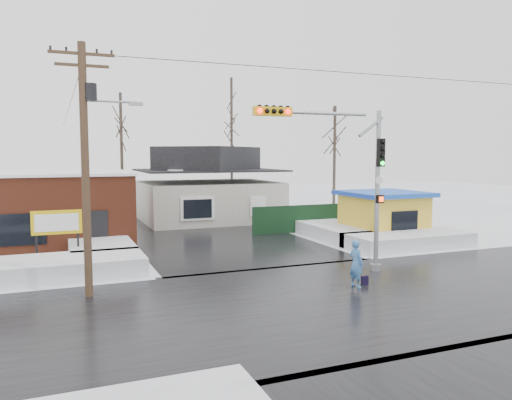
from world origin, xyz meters
name	(u,v)px	position (x,y,z in m)	size (l,w,h in m)	color
ground	(332,299)	(0.00, 0.00, 0.00)	(120.00, 120.00, 0.00)	white
road_ns	(332,298)	(0.00, 0.00, 0.01)	(10.00, 120.00, 0.02)	black
road_ew	(332,298)	(0.00, 0.00, 0.01)	(120.00, 10.00, 0.02)	black
snowbank_nw	(58,268)	(-9.00, 7.00, 0.40)	(7.00, 3.00, 0.80)	white
snowbank_ne	(408,240)	(9.00, 7.00, 0.40)	(7.00, 3.00, 0.80)	white
snowbank_nside_w	(99,245)	(-7.00, 12.00, 0.40)	(3.00, 8.00, 0.80)	white
snowbank_nside_e	(330,230)	(7.00, 12.00, 0.40)	(3.00, 8.00, 0.80)	white
traffic_signal	(347,168)	(2.43, 2.97, 4.54)	(6.05, 0.68, 7.00)	gray
utility_pole	(87,155)	(-7.93, 3.50, 5.11)	(3.15, 0.44, 9.00)	#382619
brick_building	(18,208)	(-11.00, 15.99, 2.08)	(12.20, 8.20, 4.12)	brown
marquee_sign	(57,224)	(-9.00, 9.49, 1.92)	(2.20, 0.21, 2.55)	black
house	(209,187)	(2.00, 22.00, 2.62)	(10.40, 8.40, 5.76)	beige
kiosk	(383,215)	(9.50, 9.99, 1.46)	(4.60, 4.60, 2.88)	yellow
fence	(309,218)	(6.50, 14.00, 0.90)	(8.00, 0.12, 1.80)	black
tree_far_left	(121,119)	(-4.00, 26.00, 7.95)	(3.00, 3.00, 10.00)	#332821
tree_far_mid	(231,105)	(6.00, 28.00, 9.54)	(3.00, 3.00, 12.00)	#332821
tree_far_right	(335,129)	(12.00, 20.00, 7.16)	(3.00, 3.00, 9.00)	#332821
pedestrian	(356,264)	(1.62, 0.93, 0.93)	(0.68, 0.45, 1.86)	#437ABC
shopping_bag	(365,281)	(2.15, 1.12, 0.17)	(0.28, 0.12, 0.35)	black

